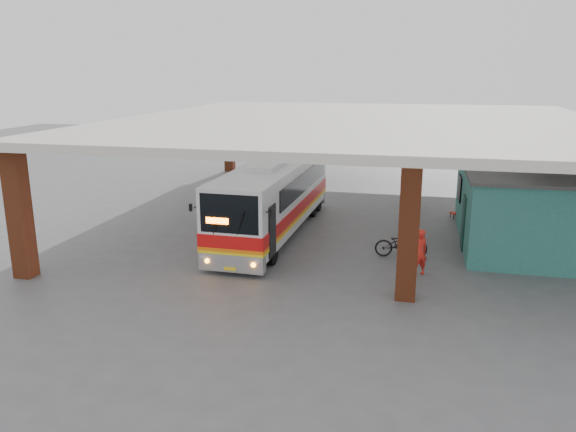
{
  "coord_description": "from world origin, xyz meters",
  "views": [
    {
      "loc": [
        3.18,
        -19.32,
        6.74
      ],
      "look_at": [
        -1.38,
        0.0,
        1.57
      ],
      "focal_mm": 35.0,
      "sensor_mm": 36.0,
      "label": 1
    }
  ],
  "objects_px": {
    "pedestrian": "(419,252)",
    "red_chair": "(458,210)",
    "coach_bus": "(274,197)",
    "motorcycle": "(401,244)"
  },
  "relations": [
    {
      "from": "pedestrian",
      "to": "red_chair",
      "type": "distance_m",
      "value": 8.31
    },
    {
      "from": "coach_bus",
      "to": "pedestrian",
      "type": "height_order",
      "value": "coach_bus"
    },
    {
      "from": "motorcycle",
      "to": "pedestrian",
      "type": "height_order",
      "value": "pedestrian"
    },
    {
      "from": "pedestrian",
      "to": "red_chair",
      "type": "xyz_separation_m",
      "value": [
        1.73,
        8.11,
        -0.4
      ]
    },
    {
      "from": "coach_bus",
      "to": "red_chair",
      "type": "height_order",
      "value": "coach_bus"
    },
    {
      "from": "coach_bus",
      "to": "red_chair",
      "type": "distance_m",
      "value": 9.01
    },
    {
      "from": "red_chair",
      "to": "coach_bus",
      "type": "bearing_deg",
      "value": -172.13
    },
    {
      "from": "pedestrian",
      "to": "red_chair",
      "type": "bearing_deg",
      "value": -132.14
    },
    {
      "from": "coach_bus",
      "to": "red_chair",
      "type": "relative_size",
      "value": 12.88
    },
    {
      "from": "coach_bus",
      "to": "pedestrian",
      "type": "bearing_deg",
      "value": -30.13
    }
  ]
}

